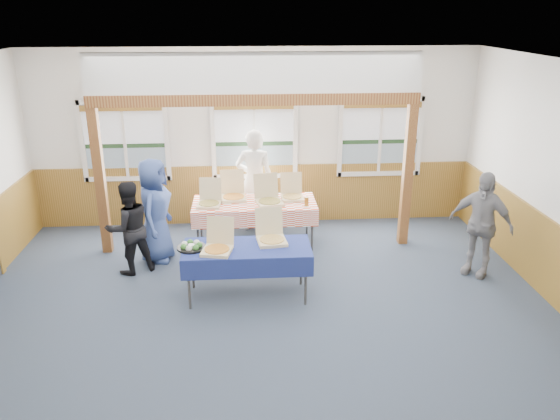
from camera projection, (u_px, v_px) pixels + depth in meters
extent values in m
plane|color=#2B3245|center=(263.00, 319.00, 7.14)|extent=(8.00, 8.00, 0.00)
plane|color=white|center=(260.00, 68.00, 6.02)|extent=(8.00, 8.00, 0.00)
plane|color=silver|center=(254.00, 138.00, 9.85)|extent=(8.00, 0.00, 8.00)
plane|color=silver|center=(284.00, 398.00, 3.31)|extent=(8.00, 0.00, 8.00)
cube|color=brown|center=(255.00, 194.00, 10.20)|extent=(7.98, 0.05, 1.10)
cube|color=white|center=(128.00, 178.00, 9.89)|extent=(1.52, 0.05, 0.08)
cube|color=white|center=(121.00, 102.00, 9.41)|extent=(1.52, 0.05, 0.08)
cube|color=white|center=(82.00, 142.00, 9.60)|extent=(0.08, 0.05, 1.46)
cube|color=white|center=(167.00, 141.00, 9.70)|extent=(0.08, 0.05, 1.46)
cube|color=white|center=(125.00, 141.00, 9.65)|extent=(0.05, 0.05, 1.30)
cube|color=slate|center=(127.00, 162.00, 9.82)|extent=(1.40, 0.02, 0.52)
cube|color=#1B371B|center=(126.00, 146.00, 9.72)|extent=(1.40, 0.02, 0.08)
cube|color=silver|center=(123.00, 124.00, 9.58)|extent=(1.40, 0.02, 0.70)
cube|color=brown|center=(121.00, 108.00, 9.42)|extent=(1.40, 0.07, 0.10)
cube|color=white|center=(255.00, 176.00, 10.04)|extent=(1.52, 0.05, 0.08)
cube|color=white|center=(254.00, 101.00, 9.56)|extent=(1.52, 0.05, 0.08)
cube|color=white|center=(213.00, 140.00, 9.75)|extent=(0.08, 0.05, 1.46)
cube|color=white|center=(295.00, 139.00, 9.85)|extent=(0.08, 0.05, 1.46)
cube|color=white|center=(254.00, 139.00, 9.80)|extent=(0.05, 0.05, 1.30)
cube|color=slate|center=(255.00, 160.00, 9.97)|extent=(1.40, 0.02, 0.52)
cube|color=#1B371B|center=(254.00, 144.00, 9.87)|extent=(1.40, 0.02, 0.08)
cube|color=silver|center=(254.00, 122.00, 9.73)|extent=(1.40, 0.02, 0.70)
cube|color=brown|center=(254.00, 106.00, 9.57)|extent=(1.40, 0.07, 0.10)
cube|color=white|center=(378.00, 173.00, 10.19)|extent=(1.52, 0.05, 0.08)
cube|color=white|center=(383.00, 99.00, 9.71)|extent=(1.52, 0.05, 0.08)
cube|color=white|center=(340.00, 138.00, 9.90)|extent=(0.08, 0.05, 1.46)
cube|color=white|center=(420.00, 137.00, 10.00)|extent=(0.08, 0.05, 1.46)
cube|color=white|center=(380.00, 137.00, 9.95)|extent=(0.05, 0.05, 1.30)
cube|color=slate|center=(379.00, 157.00, 10.12)|extent=(1.40, 0.02, 0.52)
cube|color=#1B371B|center=(380.00, 142.00, 10.02)|extent=(1.40, 0.02, 0.08)
cube|color=silver|center=(381.00, 120.00, 9.88)|extent=(1.40, 0.02, 0.70)
cube|color=brown|center=(383.00, 105.00, 9.72)|extent=(1.40, 0.07, 0.10)
cube|color=#612E15|center=(100.00, 182.00, 8.71)|extent=(0.15, 0.15, 2.40)
cube|color=#612E15|center=(407.00, 176.00, 9.04)|extent=(0.15, 0.15, 2.40)
cube|color=#612E15|center=(255.00, 99.00, 8.42)|extent=(5.15, 0.18, 0.18)
cylinder|color=#353535|center=(189.00, 284.00, 7.26)|extent=(0.04, 0.04, 0.73)
cylinder|color=#353535|center=(192.00, 265.00, 7.80)|extent=(0.04, 0.04, 0.73)
cylinder|color=#353535|center=(306.00, 281.00, 7.36)|extent=(0.04, 0.04, 0.73)
cylinder|color=#353535|center=(301.00, 262.00, 7.90)|extent=(0.04, 0.04, 0.73)
cube|color=#353535|center=(247.00, 248.00, 7.45)|extent=(1.72, 0.79, 0.03)
cube|color=navy|center=(247.00, 247.00, 7.44)|extent=(1.78, 0.85, 0.01)
cube|color=navy|center=(247.00, 269.00, 7.14)|extent=(1.74, 0.10, 0.28)
cube|color=navy|center=(247.00, 245.00, 7.85)|extent=(1.74, 0.10, 0.28)
cylinder|color=#353535|center=(198.00, 233.00, 8.90)|extent=(0.04, 0.04, 0.73)
cylinder|color=#353535|center=(201.00, 217.00, 9.56)|extent=(0.04, 0.04, 0.73)
cylinder|color=#353535|center=(312.00, 230.00, 9.02)|extent=(0.04, 0.04, 0.73)
cylinder|color=#353535|center=(307.00, 215.00, 9.69)|extent=(0.04, 0.04, 0.73)
cube|color=#353535|center=(254.00, 203.00, 9.16)|extent=(2.02, 0.89, 0.03)
cube|color=red|center=(254.00, 202.00, 9.15)|extent=(2.08, 0.95, 0.01)
cube|color=red|center=(255.00, 220.00, 8.79)|extent=(2.06, 0.06, 0.28)
cube|color=red|center=(254.00, 201.00, 9.62)|extent=(2.06, 0.06, 0.28)
cube|color=#CAB686|center=(217.00, 251.00, 7.27)|extent=(0.45, 0.45, 0.04)
cylinder|color=gold|center=(217.00, 249.00, 7.26)|extent=(0.39, 0.39, 0.01)
cube|color=#CAB686|center=(220.00, 230.00, 7.41)|extent=(0.39, 0.16, 0.37)
cube|color=#CAB686|center=(272.00, 241.00, 7.57)|extent=(0.43, 0.43, 0.04)
cylinder|color=#D6CF63|center=(272.00, 239.00, 7.56)|extent=(0.38, 0.38, 0.01)
cube|color=#CAB686|center=(269.00, 221.00, 7.71)|extent=(0.40, 0.14, 0.38)
cube|color=#CAB686|center=(209.00, 205.00, 8.97)|extent=(0.41, 0.41, 0.04)
cylinder|color=#C6803D|center=(209.00, 203.00, 8.96)|extent=(0.36, 0.36, 0.01)
cube|color=#CAB686|center=(210.00, 189.00, 9.11)|extent=(0.38, 0.12, 0.37)
cube|color=#CAB686|center=(234.00, 198.00, 9.26)|extent=(0.44, 0.44, 0.05)
cylinder|color=gold|center=(234.00, 197.00, 9.25)|extent=(0.39, 0.39, 0.01)
cube|color=#CAB686|center=(232.00, 181.00, 9.41)|extent=(0.42, 0.13, 0.40)
cube|color=#CAB686|center=(270.00, 203.00, 9.05)|extent=(0.49, 0.49, 0.05)
cylinder|color=#C6803D|center=(270.00, 201.00, 9.04)|extent=(0.43, 0.43, 0.01)
cube|color=#CAB686|center=(266.00, 185.00, 9.20)|extent=(0.43, 0.18, 0.41)
cube|color=#CAB686|center=(292.00, 198.00, 9.28)|extent=(0.38, 0.38, 0.04)
cylinder|color=#D6CF63|center=(292.00, 196.00, 9.27)|extent=(0.33, 0.33, 0.01)
cube|color=#CAB686|center=(291.00, 183.00, 9.42)|extent=(0.37, 0.09, 0.36)
cylinder|color=black|center=(191.00, 247.00, 7.39)|extent=(0.39, 0.39, 0.03)
cylinder|color=silver|center=(191.00, 246.00, 7.38)|extent=(0.09, 0.09, 0.04)
sphere|color=#306727|center=(199.00, 245.00, 7.38)|extent=(0.09, 0.09, 0.09)
sphere|color=beige|center=(197.00, 243.00, 7.46)|extent=(0.09, 0.09, 0.09)
sphere|color=#306727|center=(190.00, 242.00, 7.47)|extent=(0.09, 0.09, 0.09)
sphere|color=beige|center=(184.00, 244.00, 7.41)|extent=(0.09, 0.09, 0.09)
sphere|color=#306727|center=(184.00, 247.00, 7.33)|extent=(0.09, 0.09, 0.09)
sphere|color=beige|center=(189.00, 249.00, 7.28)|extent=(0.09, 0.09, 0.09)
sphere|color=#306727|center=(196.00, 248.00, 7.30)|extent=(0.09, 0.09, 0.09)
cylinder|color=#8E5917|center=(306.00, 202.00, 8.95)|extent=(0.07, 0.07, 0.15)
imported|color=silver|center=(255.00, 181.00, 9.72)|extent=(0.74, 0.54, 1.85)
imported|color=black|center=(129.00, 228.00, 8.17)|extent=(0.88, 0.82, 1.45)
imported|color=#364B88|center=(155.00, 210.00, 8.55)|extent=(0.66, 0.90, 1.68)
imported|color=gray|center=(481.00, 224.00, 8.10)|extent=(0.97, 0.93, 1.62)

